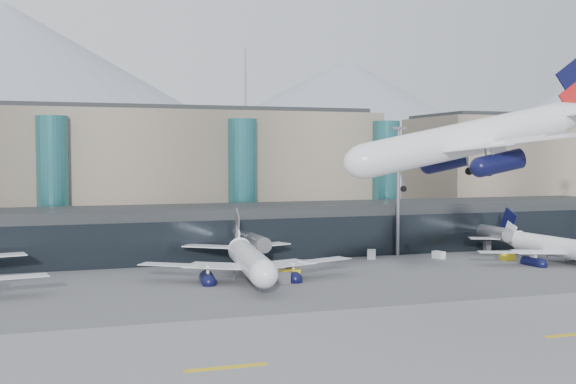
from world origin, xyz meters
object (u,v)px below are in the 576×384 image
at_px(veh_c, 282,277).
at_px(veh_e, 507,256).
at_px(hero_jet, 491,127).
at_px(veh_g, 439,255).
at_px(jet_parked_right, 548,240).
at_px(jet_parked_mid, 247,251).
at_px(veh_d, 371,254).
at_px(lightmast_mid, 398,183).
at_px(veh_h, 289,276).

relative_size(veh_c, veh_e, 1.28).
height_order(hero_jet, veh_g, hero_jet).
bearing_deg(veh_g, jet_parked_right, 45.07).
xyz_separation_m(jet_parked_mid, veh_d, (28.51, 13.52, -3.63)).
bearing_deg(lightmast_mid, jet_parked_right, -33.81).
bearing_deg(veh_c, veh_h, 53.50).
distance_m(veh_d, veh_h, 29.82).
bearing_deg(veh_h, jet_parked_mid, 117.61).
bearing_deg(veh_c, lightmast_mid, 64.81).
relative_size(lightmast_mid, jet_parked_mid, 0.70).
bearing_deg(veh_e, jet_parked_mid, -162.09).
xyz_separation_m(veh_c, veh_g, (36.93, 15.40, -0.20)).
xyz_separation_m(veh_d, veh_e, (23.57, -10.18, -0.11)).
relative_size(veh_e, veh_h, 0.75).
xyz_separation_m(lightmast_mid, veh_g, (5.76, -6.04, -13.72)).
relative_size(lightmast_mid, veh_h, 7.53).
bearing_deg(veh_d, jet_parked_mid, 141.86).
distance_m(jet_parked_mid, jet_parked_right, 58.56).
bearing_deg(lightmast_mid, veh_h, -145.00).
height_order(hero_jet, jet_parked_right, hero_jet).
bearing_deg(hero_jet, lightmast_mid, 78.82).
bearing_deg(jet_parked_right, jet_parked_mid, 85.52).
relative_size(jet_parked_mid, veh_d, 12.46).
bearing_deg(veh_e, veh_c, -154.87).
xyz_separation_m(lightmast_mid, veh_h, (-29.75, -20.83, -13.48)).
relative_size(hero_jet, veh_d, 12.08).
relative_size(veh_g, veh_h, 0.71).
height_order(jet_parked_right, veh_g, jet_parked_right).
xyz_separation_m(hero_jet, veh_g, (22.41, 50.05, -22.65)).
bearing_deg(jet_parked_mid, jet_parked_right, -83.31).
distance_m(veh_c, veh_h, 1.53).
relative_size(hero_jet, veh_c, 10.83).
bearing_deg(veh_g, veh_c, -83.67).
xyz_separation_m(jet_parked_right, veh_e, (-6.47, 3.49, -3.27)).
height_order(lightmast_mid, jet_parked_right, lightmast_mid).
distance_m(lightmast_mid, hero_jet, 59.18).
bearing_deg(jet_parked_mid, veh_e, -79.49).
height_order(jet_parked_mid, veh_e, jet_parked_mid).
bearing_deg(veh_d, veh_h, 155.66).
distance_m(lightmast_mid, veh_e, 24.95).
height_order(hero_jet, jet_parked_mid, hero_jet).
distance_m(hero_jet, veh_e, 59.73).
distance_m(veh_e, veh_g, 12.75).
height_order(hero_jet, veh_h, hero_jet).
distance_m(lightmast_mid, veh_c, 40.17).
height_order(jet_parked_mid, veh_d, jet_parked_mid).
height_order(hero_jet, veh_e, hero_jet).
distance_m(jet_parked_mid, veh_h, 8.35).
relative_size(lightmast_mid, veh_c, 7.86).
bearing_deg(veh_e, veh_g, 165.45).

